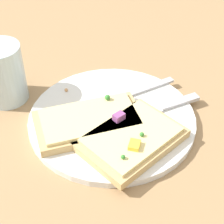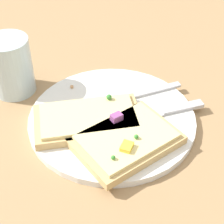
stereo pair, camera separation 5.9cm
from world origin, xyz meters
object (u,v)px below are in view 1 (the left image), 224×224
Objects in this scene: knife at (156,109)px; drinking_glass at (3,73)px; fork at (114,100)px; pizza_slice_corner at (132,139)px; pizza_slice_main at (90,121)px; plate at (112,119)px.

knife is 1.89× the size of drinking_glass.
pizza_slice_corner reaches higher than fork.
pizza_slice_main is 0.97× the size of pizza_slice_corner.
pizza_slice_corner is at bearing -84.30° from plate.
drinking_glass is at bearing -36.17° from fork.
pizza_slice_corner is at bearing 131.51° from pizza_slice_main.
pizza_slice_main reaches higher than knife.
pizza_slice_corner is 1.73× the size of drinking_glass.
knife reaches higher than plate.
pizza_slice_corner is (0.01, -0.07, 0.02)m from plate.
drinking_glass reaches higher than knife.
pizza_slice_main is (-0.04, -0.01, 0.02)m from plate.
knife is at bearing -8.71° from plate.
plate is 1.52× the size of pizza_slice_corner.
knife is at bearing -31.11° from drinking_glass.
pizza_slice_corner is 0.26m from drinking_glass.
drinking_glass reaches higher than pizza_slice_corner.
knife is (0.06, -0.05, -0.00)m from fork.
plate is at bearing 56.57° from fork.
fork is 0.20m from drinking_glass.
pizza_slice_main is at bearing -169.20° from plate.
fork is at bearing -44.74° from knife.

